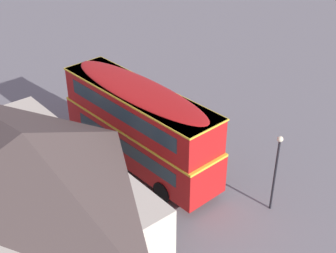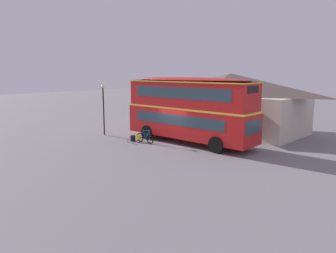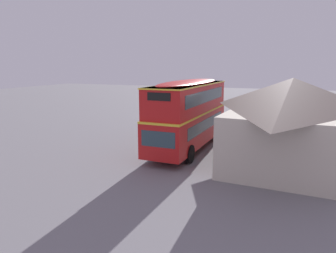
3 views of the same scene
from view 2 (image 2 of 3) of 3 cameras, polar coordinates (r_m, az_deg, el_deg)
ground_plane at (r=23.26m, az=1.43°, el=-3.08°), size 120.00×120.00×0.00m
double_decker_bus at (r=23.13m, az=3.85°, el=3.48°), size 10.24×2.74×4.79m
touring_bicycle at (r=23.52m, az=-4.29°, el=-2.03°), size 1.70×0.49×1.03m
backpack_on_ground at (r=24.03m, az=-6.29°, el=-2.07°), size 0.34×0.31×0.51m
water_bottle_blue_sports at (r=23.33m, az=-6.30°, el=-2.85°), size 0.08×0.08×0.21m
water_bottle_red_squeeze at (r=23.68m, az=-7.18°, el=-2.61°), size 0.07×0.07×0.26m
pub_building at (r=28.84m, az=11.03°, el=4.43°), size 13.04×7.21×5.02m
street_lamp at (r=26.61m, az=-11.48°, el=4.03°), size 0.28×0.28×4.13m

